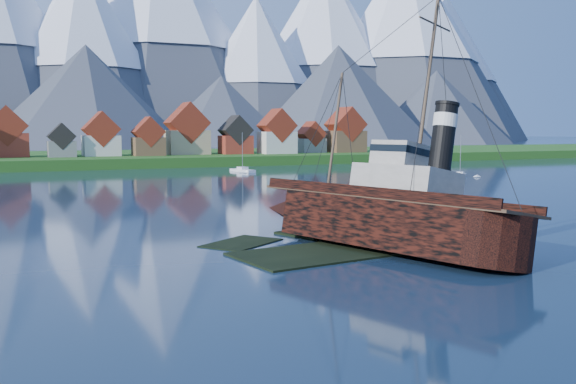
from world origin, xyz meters
name	(u,v)px	position (x,y,z in m)	size (l,w,h in m)	color
ground	(349,247)	(0.00, 0.00, 0.00)	(1400.00, 1400.00, 0.00)	#16283E
shoal	(353,245)	(1.78, 2.15, -0.35)	(31.71, 21.24, 1.14)	black
shore_bank	(101,163)	(0.00, 170.00, 0.00)	(600.00, 80.00, 3.20)	#224D16
seawall	(120,169)	(0.00, 132.00, 0.00)	(600.00, 2.50, 2.00)	#3F3D38
mountains	(38,27)	(-0.79, 481.26, 89.34)	(965.00, 340.00, 205.00)	#2D333D
tugboat_wreck	(376,214)	(2.32, -1.15, 3.20)	(7.48, 32.24, 25.55)	black
sailboat_d	(460,176)	(69.21, 68.47, 0.24)	(6.94, 6.60, 10.46)	white
sailboat_e	(243,171)	(28.27, 107.65, 0.24)	(4.29, 9.76, 10.99)	white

